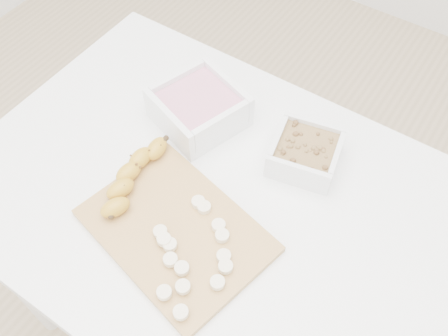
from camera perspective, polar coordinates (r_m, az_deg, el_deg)
The scene contains 7 objects.
ground at distance 1.65m, azimuth -0.61°, elevation -17.35°, with size 3.50×3.50×0.00m, color #C6AD89.
table at distance 1.05m, azimuth -0.92°, elevation -6.07°, with size 1.00×0.70×0.75m.
bowl_yogurt at distance 1.06m, azimuth -2.91°, elevation 6.97°, with size 0.21×0.21×0.08m.
bowl_granola at distance 1.00m, azimuth 9.29°, elevation 1.76°, with size 0.15×0.15×0.06m.
cutting_board at distance 0.92m, azimuth -5.49°, elevation -7.12°, with size 0.33×0.23×0.01m, color tan.
banana at distance 0.97m, azimuth -10.43°, elevation -1.05°, with size 0.05×0.20×0.03m, color #B98721, non-canonical shape.
banana_slices at distance 0.88m, azimuth -3.62°, elevation -9.66°, with size 0.16×0.21×0.02m.
Camera 1 is at (0.30, -0.42, 1.57)m, focal length 40.00 mm.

